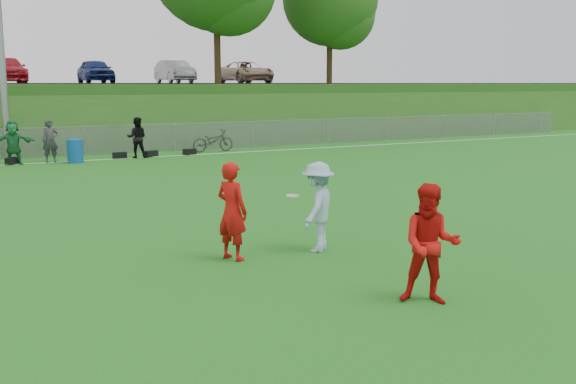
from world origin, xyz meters
TOP-DOWN VIEW (x-y plane):
  - ground at (0.00, 0.00)m, footprint 120.00×120.00m
  - sideline_far at (0.00, 18.00)m, footprint 60.00×0.10m
  - fence at (0.00, 20.00)m, footprint 58.00×0.06m
  - berm at (0.00, 31.00)m, footprint 120.00×18.00m
  - parking_lot at (0.00, 33.00)m, footprint 120.00×12.00m
  - tree_green_far at (16.16, 25.92)m, footprint 5.88×5.88m
  - car_row at (-1.17, 32.00)m, footprint 32.04×5.18m
  - spectator_row at (-2.60, 18.00)m, footprint 8.34×0.89m
  - gear_bags at (1.12, 18.10)m, footprint 7.73×0.56m
  - player_red_left at (-0.82, 1.65)m, footprint 0.65×0.75m
  - player_red_center at (0.76, -1.76)m, footprint 1.06×1.02m
  - player_blue at (0.80, 1.45)m, footprint 1.22×1.18m
  - frisbee at (0.40, 1.67)m, footprint 0.25×0.25m
  - recycling_bin at (-0.82, 17.46)m, footprint 0.74×0.74m
  - bicycle at (5.45, 18.79)m, footprint 1.93×0.69m

SIDE VIEW (x-z plane):
  - ground at x=0.00m, z-range 0.00..0.00m
  - sideline_far at x=0.00m, z-range 0.00..0.01m
  - gear_bags at x=1.12m, z-range 0.00..0.26m
  - recycling_bin at x=-0.82m, z-range 0.00..0.92m
  - bicycle at x=5.45m, z-range 0.00..1.01m
  - fence at x=0.00m, z-range 0.00..1.30m
  - player_blue at x=0.80m, z-range 0.00..1.67m
  - spectator_row at x=-2.60m, z-range 0.00..1.69m
  - player_red_center at x=0.76m, z-range 0.00..1.71m
  - player_red_left at x=-0.82m, z-range 0.00..1.75m
  - frisbee at x=0.40m, z-range 1.03..1.06m
  - berm at x=0.00m, z-range 0.00..3.00m
  - parking_lot at x=0.00m, z-range 3.00..3.10m
  - car_row at x=-1.17m, z-range 3.10..4.54m
  - tree_green_far at x=16.16m, z-range 3.87..12.06m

